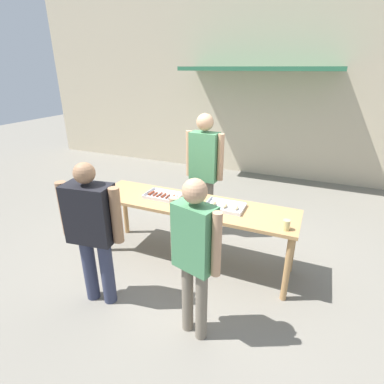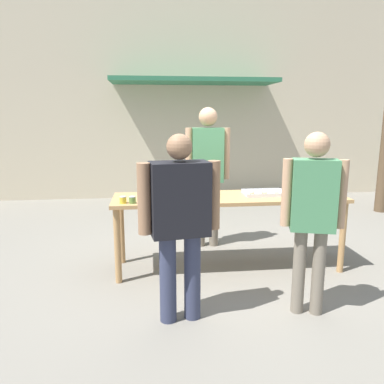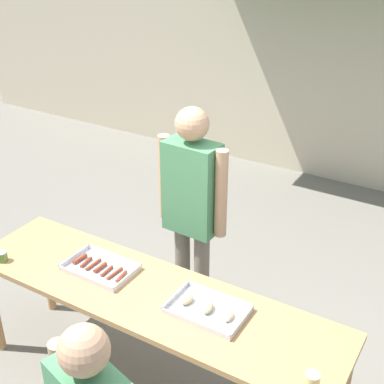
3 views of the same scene
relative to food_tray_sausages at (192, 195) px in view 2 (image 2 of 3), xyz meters
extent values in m
plane|color=slate|center=(0.42, -0.03, -0.86)|extent=(24.00, 24.00, 0.00)
cube|color=beige|center=(0.42, 3.97, 1.39)|extent=(12.00, 0.12, 4.50)
cube|color=#2D704C|center=(0.42, 3.42, 1.54)|extent=(3.20, 1.00, 0.08)
cube|color=tan|center=(0.42, -0.03, -0.03)|extent=(2.61, 0.68, 0.04)
cylinder|color=tan|center=(-0.81, -0.31, -0.46)|extent=(0.07, 0.07, 0.81)
cylinder|color=tan|center=(1.66, -0.31, -0.46)|extent=(0.07, 0.07, 0.81)
cylinder|color=tan|center=(-0.81, 0.25, -0.46)|extent=(0.07, 0.07, 0.81)
cylinder|color=tan|center=(1.66, 0.25, -0.46)|extent=(0.07, 0.07, 0.81)
cube|color=silver|center=(0.00, 0.00, -0.01)|extent=(0.47, 0.31, 0.01)
cube|color=silver|center=(0.00, -0.15, 0.01)|extent=(0.47, 0.01, 0.03)
cube|color=silver|center=(0.00, 0.15, 0.01)|extent=(0.47, 0.01, 0.03)
cube|color=silver|center=(-0.23, 0.00, 0.01)|extent=(0.01, 0.31, 0.03)
cube|color=silver|center=(0.24, 0.00, 0.01)|extent=(0.01, 0.31, 0.03)
cylinder|color=brown|center=(-0.18, 0.00, 0.01)|extent=(0.04, 0.12, 0.03)
cylinder|color=brown|center=(-0.12, 0.00, 0.01)|extent=(0.04, 0.12, 0.03)
cylinder|color=brown|center=(-0.06, 0.00, 0.01)|extent=(0.03, 0.14, 0.02)
cylinder|color=brown|center=(0.01, 0.00, 0.01)|extent=(0.03, 0.12, 0.03)
cylinder|color=brown|center=(0.07, -0.01, 0.01)|extent=(0.03, 0.12, 0.02)
cylinder|color=brown|center=(0.13, 0.00, 0.01)|extent=(0.03, 0.15, 0.02)
cylinder|color=brown|center=(0.19, 0.00, 0.01)|extent=(0.04, 0.12, 0.02)
cube|color=silver|center=(0.84, 0.00, -0.01)|extent=(0.47, 0.32, 0.01)
cube|color=silver|center=(0.84, -0.15, 0.01)|extent=(0.47, 0.01, 0.03)
cube|color=silver|center=(0.84, 0.16, 0.01)|extent=(0.47, 0.01, 0.03)
cube|color=silver|center=(0.61, 0.00, 0.01)|extent=(0.01, 0.32, 0.03)
cube|color=silver|center=(1.07, 0.00, 0.01)|extent=(0.01, 0.32, 0.03)
ellipsoid|color=#D6B77F|center=(0.70, 0.00, 0.02)|extent=(0.07, 0.11, 0.05)
ellipsoid|color=#D6B77F|center=(0.84, 0.00, 0.02)|extent=(0.08, 0.12, 0.05)
ellipsoid|color=#D6B77F|center=(0.99, 0.00, 0.01)|extent=(0.05, 0.10, 0.04)
cylinder|color=gold|center=(-0.74, -0.26, 0.02)|extent=(0.07, 0.07, 0.07)
cylinder|color=#B2B2B7|center=(-0.74, -0.26, 0.06)|extent=(0.07, 0.07, 0.01)
cylinder|color=#567A38|center=(-0.65, -0.27, 0.02)|extent=(0.07, 0.07, 0.07)
cylinder|color=#B2B2B7|center=(-0.65, -0.27, 0.06)|extent=(0.07, 0.07, 0.01)
cylinder|color=#DBC67A|center=(1.59, -0.25, 0.04)|extent=(0.08, 0.08, 0.11)
cylinder|color=#756B5B|center=(0.20, 0.73, -0.42)|extent=(0.12, 0.12, 0.89)
cylinder|color=#756B5B|center=(0.38, 0.73, -0.42)|extent=(0.12, 0.12, 0.89)
cube|color=#478456|center=(0.29, 0.73, 0.37)|extent=(0.41, 0.24, 0.70)
sphere|color=tan|center=(0.29, 0.73, 0.86)|extent=(0.24, 0.24, 0.24)
cylinder|color=tan|center=(0.05, 0.74, 0.39)|extent=(0.09, 0.09, 0.67)
cylinder|color=tan|center=(0.54, 0.72, 0.39)|extent=(0.09, 0.09, 0.67)
cylinder|color=#333851|center=(-0.12, -1.09, -0.48)|extent=(0.14, 0.14, 0.77)
cylinder|color=#333851|center=(-0.33, -1.12, -0.48)|extent=(0.14, 0.14, 0.77)
cube|color=black|center=(-0.22, -1.10, 0.21)|extent=(0.51, 0.33, 0.61)
sphere|color=#936B4C|center=(-0.22, -1.10, 0.64)|extent=(0.21, 0.21, 0.21)
cylinder|color=#936B4C|center=(0.07, -1.06, 0.23)|extent=(0.11, 0.11, 0.58)
cylinder|color=#936B4C|center=(-0.51, -1.15, 0.23)|extent=(0.11, 0.11, 0.58)
cylinder|color=#756B5B|center=(1.00, -1.14, -0.48)|extent=(0.11, 0.11, 0.78)
cylinder|color=#756B5B|center=(0.84, -1.10, -0.48)|extent=(0.11, 0.11, 0.78)
cube|color=#478456|center=(0.92, -1.12, 0.22)|extent=(0.41, 0.30, 0.61)
sphere|color=tan|center=(0.92, -1.12, 0.65)|extent=(0.21, 0.21, 0.21)
cylinder|color=tan|center=(1.14, -1.18, 0.23)|extent=(0.08, 0.08, 0.58)
cylinder|color=tan|center=(0.70, -1.06, 0.23)|extent=(0.08, 0.08, 0.58)
camera|label=1|loc=(1.77, -3.16, 1.56)|focal=28.00mm
camera|label=2|loc=(-0.45, -4.08, 0.88)|focal=35.00mm
camera|label=3|loc=(2.07, -2.23, 2.14)|focal=50.00mm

